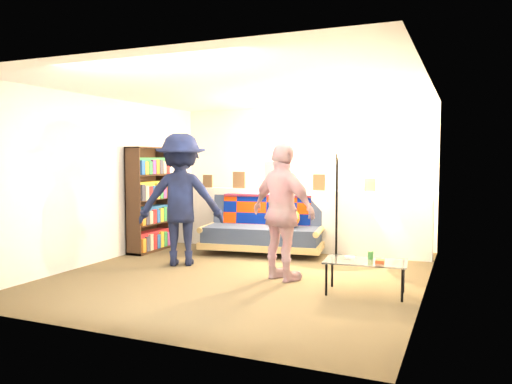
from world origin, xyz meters
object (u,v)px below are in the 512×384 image
bookshelf (148,203)px  person_left (181,200)px  futon_sofa (265,229)px  floor_lamp (338,180)px  person_right (283,212)px  coffee_table (366,263)px

bookshelf → person_left: bearing=-33.0°
futon_sofa → floor_lamp: (1.14, 0.17, 0.79)m
person_left → person_right: person_left is taller
bookshelf → person_right: person_right is taller
futon_sofa → person_right: size_ratio=1.18×
coffee_table → person_right: bearing=167.7°
bookshelf → coffee_table: 3.94m
coffee_table → bookshelf: bearing=162.4°
floor_lamp → person_left: (-1.91, -1.40, -0.25)m
futon_sofa → floor_lamp: bearing=8.6°
floor_lamp → person_left: person_left is taller
bookshelf → coffee_table: size_ratio=1.81×
futon_sofa → coffee_table: (1.93, -1.76, -0.03)m
bookshelf → futon_sofa: bearing=17.6°
futon_sofa → person_right: 1.81m
person_right → coffee_table: bearing=-167.6°
futon_sofa → coffee_table: bearing=-42.3°
floor_lamp → person_right: bearing=-99.2°
person_right → floor_lamp: bearing=-74.4°
coffee_table → person_right: person_right is taller
futon_sofa → person_left: (-0.78, -1.23, 0.55)m
floor_lamp → person_left: size_ratio=0.89×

